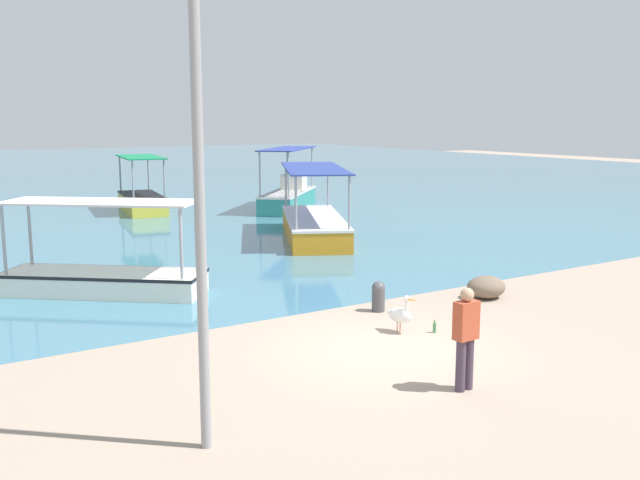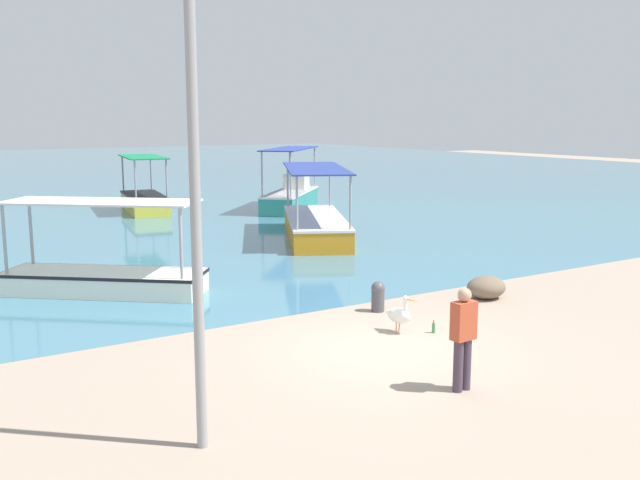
% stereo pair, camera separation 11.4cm
% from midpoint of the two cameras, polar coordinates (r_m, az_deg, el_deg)
% --- Properties ---
extents(ground, '(120.00, 120.00, 0.00)m').
position_cam_midpoint_polar(ground, '(13.65, 5.38, -8.77)').
color(ground, tan).
extents(harbor_water, '(110.00, 90.00, 0.00)m').
position_cam_midpoint_polar(harbor_water, '(58.96, -24.19, 4.72)').
color(harbor_water, teal).
rests_on(harbor_water, ground).
extents(fishing_boat_near_left, '(5.09, 5.30, 2.89)m').
position_cam_midpoint_polar(fishing_boat_near_left, '(34.18, -2.25, 3.61)').
color(fishing_boat_near_left, teal).
rests_on(fishing_boat_near_left, harbor_water).
extents(fishing_boat_far_left, '(4.80, 6.93, 2.56)m').
position_cam_midpoint_polar(fishing_boat_far_left, '(25.83, -0.24, 1.37)').
color(fishing_boat_far_left, orange).
rests_on(fishing_boat_far_left, harbor_water).
extents(fishing_boat_outer, '(4.80, 4.30, 2.32)m').
position_cam_midpoint_polar(fishing_boat_outer, '(18.49, -16.71, -2.69)').
color(fishing_boat_outer, white).
rests_on(fishing_boat_outer, harbor_water).
extents(fishing_boat_far_right, '(2.39, 4.86, 2.56)m').
position_cam_midpoint_polar(fishing_boat_far_right, '(34.13, -13.76, 3.16)').
color(fishing_boat_far_right, gold).
rests_on(fishing_boat_far_right, harbor_water).
extents(pelican, '(0.40, 0.80, 0.80)m').
position_cam_midpoint_polar(pelican, '(14.66, 6.59, -5.95)').
color(pelican, '#E0997A').
rests_on(pelican, ground).
extents(lamp_post, '(0.28, 0.28, 6.07)m').
position_cam_midpoint_polar(lamp_post, '(9.07, -9.61, 3.73)').
color(lamp_post, gray).
rests_on(lamp_post, ground).
extents(mooring_bollard, '(0.31, 0.31, 0.69)m').
position_cam_midpoint_polar(mooring_bollard, '(16.17, 4.86, -4.45)').
color(mooring_bollard, '#47474C').
rests_on(mooring_bollard, ground).
extents(fisherman_standing, '(0.41, 0.24, 1.69)m').
position_cam_midpoint_polar(fisherman_standing, '(11.65, 11.66, -7.53)').
color(fisherman_standing, '#443647').
rests_on(fisherman_standing, ground).
extents(net_pile, '(0.99, 0.85, 0.54)m').
position_cam_midpoint_polar(net_pile, '(17.75, 13.34, -3.71)').
color(net_pile, '#72604D').
rests_on(net_pile, ground).
extents(glass_bottle, '(0.07, 0.07, 0.27)m').
position_cam_midpoint_polar(glass_bottle, '(14.80, 9.29, -6.94)').
color(glass_bottle, '#3F7F4C').
rests_on(glass_bottle, ground).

